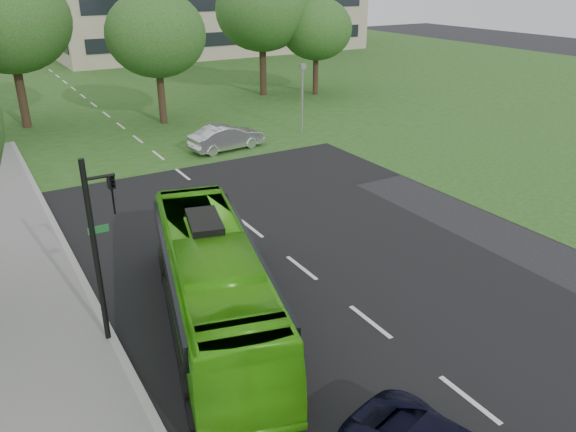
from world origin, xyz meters
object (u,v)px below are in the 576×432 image
object	(u,v)px
tree_park_c	(156,35)
camera_pole	(302,89)
tree_park_b	(8,20)
traffic_light	(100,239)
tree_park_e	(316,29)
bus	(213,283)
tree_park_d	(262,11)
sedan	(226,137)

from	to	relation	value
tree_park_c	camera_pole	xyz separation A→B (m)	(7.10, -7.31, -3.15)
tree_park_b	traffic_light	bearing A→B (deg)	-92.77
tree_park_e	camera_pole	world-z (taller)	tree_park_e
tree_park_c	bus	xyz separation A→B (m)	(-7.06, -24.95, -4.61)
tree_park_c	tree_park_d	bearing A→B (deg)	25.60
sedan	camera_pole	world-z (taller)	camera_pole
tree_park_e	traffic_light	xyz separation A→B (m)	(-24.96, -27.32, -2.22)
tree_park_c	bus	distance (m)	26.34
tree_park_b	camera_pole	world-z (taller)	tree_park_b
tree_park_b	tree_park_d	size ratio (longest dim) A/B	1.02
tree_park_d	traffic_light	xyz separation A→B (m)	(-20.87, -29.40, -3.69)
tree_park_d	camera_pole	xyz separation A→B (m)	(-3.84, -12.55, -4.05)
tree_park_c	traffic_light	world-z (taller)	tree_park_c
tree_park_e	bus	distance (m)	35.98
tree_park_e	traffic_light	distance (m)	37.07
tree_park_c	bus	bearing A→B (deg)	-105.80
tree_park_b	tree_park_e	xyz separation A→B (m)	(23.61, -0.54, -1.56)
tree_park_d	bus	size ratio (longest dim) A/B	0.98
tree_park_b	bus	xyz separation A→B (m)	(1.51, -28.64, -5.60)
bus	tree_park_c	bearing A→B (deg)	88.33
tree_park_d	traffic_light	world-z (taller)	tree_park_d
sedan	tree_park_b	bearing A→B (deg)	32.34
tree_park_c	sedan	bearing A→B (deg)	-82.41
traffic_light	camera_pole	size ratio (longest dim) A/B	1.23
bus	traffic_light	distance (m)	3.48
tree_park_d	tree_park_e	size ratio (longest dim) A/B	1.27
tree_park_b	tree_park_e	size ratio (longest dim) A/B	1.29
sedan	bus	bearing A→B (deg)	147.29
tree_park_e	camera_pole	distance (m)	13.38
tree_park_b	sedan	distance (m)	16.63
bus	traffic_light	xyz separation A→B (m)	(-2.86, 0.79, 1.82)
bus	tree_park_d	bearing A→B (deg)	73.33
sedan	traffic_light	size ratio (longest dim) A/B	0.83
tree_park_b	tree_park_d	world-z (taller)	tree_park_b
tree_park_d	bus	world-z (taller)	tree_park_d
bus	traffic_light	world-z (taller)	traffic_light
bus	sedan	world-z (taller)	bus
tree_park_e	traffic_light	bearing A→B (deg)	-132.41
tree_park_e	sedan	bearing A→B (deg)	-140.61
tree_park_b	sedan	bearing A→B (deg)	-51.05
tree_park_d	sedan	bearing A→B (deg)	-126.04
tree_park_b	tree_park_d	xyz separation A→B (m)	(19.52, 1.55, -0.08)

